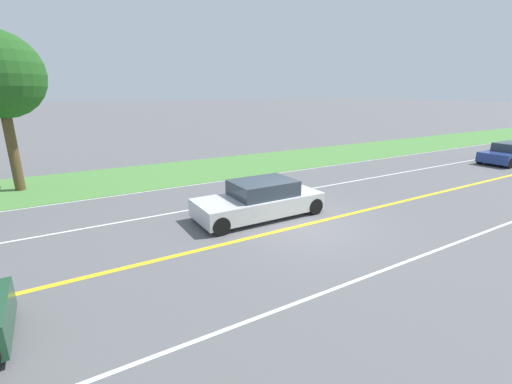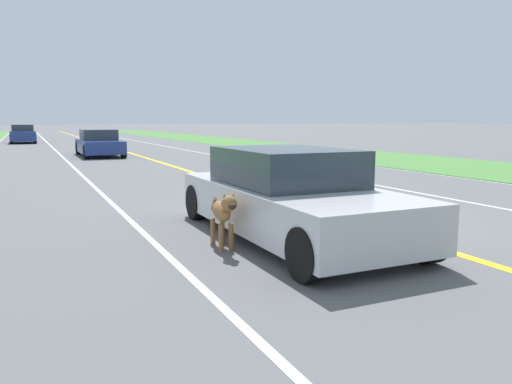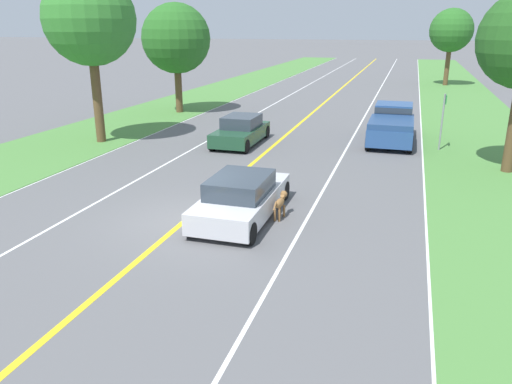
{
  "view_description": "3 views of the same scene",
  "coord_description": "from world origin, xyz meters",
  "views": [
    {
      "loc": [
        -8.56,
        7.0,
        4.36
      ],
      "look_at": [
        1.62,
        0.95,
        0.92
      ],
      "focal_mm": 24.0,
      "sensor_mm": 36.0,
      "label": 1
    },
    {
      "loc": [
        5.1,
        7.37,
        1.76
      ],
      "look_at": [
        2.19,
        1.07,
        0.75
      ],
      "focal_mm": 35.0,
      "sensor_mm": 36.0,
      "label": 2
    },
    {
      "loc": [
        6.13,
        -12.74,
        5.6
      ],
      "look_at": [
        1.96,
        0.93,
        0.81
      ],
      "focal_mm": 35.0,
      "sensor_mm": 36.0,
      "label": 3
    }
  ],
  "objects": [
    {
      "name": "car_trailing_near",
      "position": [
        1.79,
        -18.12,
        0.61
      ],
      "size": [
        1.88,
        4.45,
        1.29
      ],
      "color": "navy",
      "rests_on": "ground"
    },
    {
      "name": "lane_dash_same_dir",
      "position": [
        3.5,
        0.0,
        0.0
      ],
      "size": [
        0.1,
        160.0,
        0.01
      ],
      "primitive_type": "cube",
      "color": "white",
      "rests_on": "ground"
    },
    {
      "name": "car_trailing_mid",
      "position": [
        5.19,
        -35.4,
        0.66
      ],
      "size": [
        1.82,
        4.59,
        1.4
      ],
      "color": "navy",
      "rests_on": "ground"
    },
    {
      "name": "lane_dash_oncoming",
      "position": [
        -3.5,
        0.0,
        0.0
      ],
      "size": [
        0.1,
        160.0,
        0.01
      ],
      "primitive_type": "cube",
      "color": "white",
      "rests_on": "ground"
    },
    {
      "name": "centre_divider_line",
      "position": [
        0.0,
        0.0,
        0.0
      ],
      "size": [
        0.18,
        160.0,
        0.01
      ],
      "primitive_type": "cube",
      "color": "yellow",
      "rests_on": "ground"
    },
    {
      "name": "ego_car",
      "position": [
        1.53,
        0.85,
        0.62
      ],
      "size": [
        1.93,
        4.63,
        1.33
      ],
      "color": "silver",
      "rests_on": "ground"
    },
    {
      "name": "dog",
      "position": [
        2.69,
        1.09,
        0.51
      ],
      "size": [
        0.28,
        1.11,
        0.8
      ],
      "rotation": [
        0.0,
        0.0,
        -0.1
      ],
      "color": "olive",
      "rests_on": "ground"
    },
    {
      "name": "ground_plane",
      "position": [
        0.0,
        0.0,
        0.0
      ],
      "size": [
        400.0,
        400.0,
        0.0
      ],
      "primitive_type": "plane",
      "color": "#5B5B5E"
    }
  ]
}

